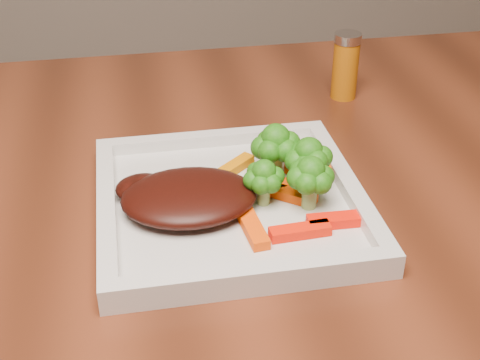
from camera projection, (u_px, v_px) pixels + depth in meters
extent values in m
cube|color=silver|center=(231.00, 206.00, 0.69)|extent=(0.27, 0.27, 0.01)
ellipsoid|color=#340B07|center=(189.00, 197.00, 0.67)|extent=(0.14, 0.11, 0.03)
cube|color=#FE1A04|center=(300.00, 231.00, 0.64)|extent=(0.06, 0.02, 0.01)
cube|color=#FF1504|center=(339.00, 220.00, 0.65)|extent=(0.06, 0.02, 0.01)
cube|color=#FB4704|center=(252.00, 228.00, 0.64)|extent=(0.02, 0.06, 0.01)
cube|color=#FF4F04|center=(313.00, 167.00, 0.74)|extent=(0.06, 0.03, 0.01)
cube|color=#D27103|center=(235.00, 166.00, 0.74)|extent=(0.05, 0.05, 0.01)
cube|color=#CA3C03|center=(289.00, 194.00, 0.69)|extent=(0.06, 0.05, 0.01)
cube|color=#FF4304|center=(285.00, 186.00, 0.71)|extent=(0.06, 0.03, 0.01)
cylinder|color=#A25609|center=(345.00, 66.00, 0.91)|extent=(0.04, 0.04, 0.09)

